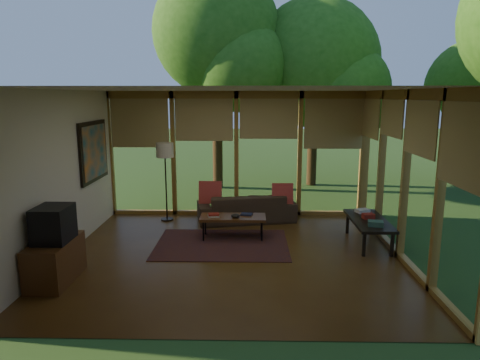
{
  "coord_description": "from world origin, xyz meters",
  "views": [
    {
      "loc": [
        0.27,
        -6.7,
        2.61
      ],
      "look_at": [
        0.12,
        0.7,
        1.14
      ],
      "focal_mm": 32.0,
      "sensor_mm": 36.0,
      "label": 1
    }
  ],
  "objects_px": {
    "television": "(53,224)",
    "side_console": "(369,222)",
    "media_cabinet": "(55,261)",
    "floor_lamp": "(165,155)",
    "coffee_table": "(233,218)",
    "sofa": "(246,207)"
  },
  "relations": [
    {
      "from": "media_cabinet",
      "to": "floor_lamp",
      "type": "height_order",
      "value": "floor_lamp"
    },
    {
      "from": "media_cabinet",
      "to": "coffee_table",
      "type": "height_order",
      "value": "media_cabinet"
    },
    {
      "from": "sofa",
      "to": "television",
      "type": "bearing_deg",
      "value": 37.19
    },
    {
      "from": "television",
      "to": "coffee_table",
      "type": "relative_size",
      "value": 0.46
    },
    {
      "from": "media_cabinet",
      "to": "floor_lamp",
      "type": "relative_size",
      "value": 0.61
    },
    {
      "from": "media_cabinet",
      "to": "sofa",
      "type": "bearing_deg",
      "value": 48.52
    },
    {
      "from": "media_cabinet",
      "to": "side_console",
      "type": "xyz_separation_m",
      "value": [
        4.87,
        1.66,
        0.11
      ]
    },
    {
      "from": "coffee_table",
      "to": "side_console",
      "type": "height_order",
      "value": "side_console"
    },
    {
      "from": "floor_lamp",
      "to": "media_cabinet",
      "type": "bearing_deg",
      "value": -108.13
    },
    {
      "from": "media_cabinet",
      "to": "coffee_table",
      "type": "relative_size",
      "value": 0.83
    },
    {
      "from": "media_cabinet",
      "to": "television",
      "type": "bearing_deg",
      "value": 0.0
    },
    {
      "from": "sofa",
      "to": "media_cabinet",
      "type": "height_order",
      "value": "media_cabinet"
    },
    {
      "from": "television",
      "to": "media_cabinet",
      "type": "bearing_deg",
      "value": 180.0
    },
    {
      "from": "television",
      "to": "side_console",
      "type": "distance_m",
      "value": 5.14
    },
    {
      "from": "television",
      "to": "floor_lamp",
      "type": "bearing_deg",
      "value": 72.21
    },
    {
      "from": "television",
      "to": "side_console",
      "type": "height_order",
      "value": "television"
    },
    {
      "from": "coffee_table",
      "to": "side_console",
      "type": "bearing_deg",
      "value": -6.01
    },
    {
      "from": "floor_lamp",
      "to": "coffee_table",
      "type": "height_order",
      "value": "floor_lamp"
    },
    {
      "from": "media_cabinet",
      "to": "side_console",
      "type": "distance_m",
      "value": 5.15
    },
    {
      "from": "television",
      "to": "floor_lamp",
      "type": "distance_m",
      "value": 3.27
    },
    {
      "from": "floor_lamp",
      "to": "coffee_table",
      "type": "distance_m",
      "value": 2.11
    },
    {
      "from": "sofa",
      "to": "side_console",
      "type": "bearing_deg",
      "value": 136.0
    }
  ]
}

